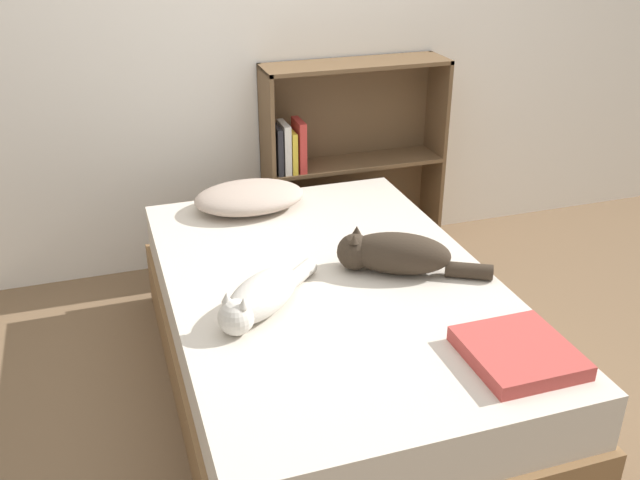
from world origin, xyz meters
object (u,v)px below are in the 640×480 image
object	(u,v)px
bookshelf	(345,158)
cat_light	(260,297)
pillow	(249,197)
bed	(331,337)
cat_dark	(393,254)

from	to	relation	value
bookshelf	cat_light	bearing A→B (deg)	-120.92
pillow	bookshelf	size ratio (longest dim) A/B	0.48
bed	bookshelf	distance (m)	1.29
pillow	bookshelf	bearing A→B (deg)	34.64
bed	cat_dark	bearing A→B (deg)	-2.59
bed	cat_light	bearing A→B (deg)	-154.75
pillow	cat_dark	world-z (taller)	cat_dark
bed	pillow	xyz separation A→B (m)	(-0.14, 0.74, 0.31)
cat_light	pillow	bearing A→B (deg)	-142.76
pillow	cat_light	size ratio (longest dim) A/B	1.11
cat_dark	pillow	bearing A→B (deg)	-34.80
cat_light	cat_dark	size ratio (longest dim) A/B	0.83
pillow	bed	bearing A→B (deg)	-79.15
bed	cat_light	xyz separation A→B (m)	(-0.31, -0.15, 0.32)
bookshelf	bed	bearing A→B (deg)	-112.20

